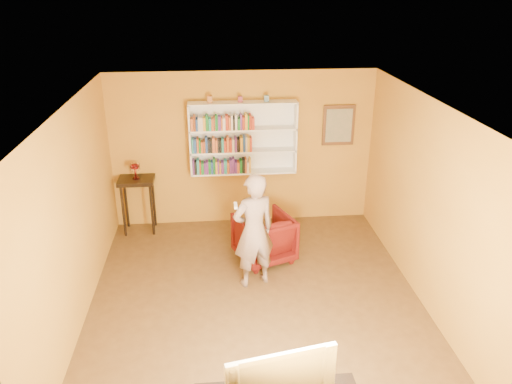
% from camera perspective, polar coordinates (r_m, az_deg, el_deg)
% --- Properties ---
extents(room_shell, '(5.30, 5.80, 2.88)m').
position_cam_1_polar(room_shell, '(6.47, -0.01, -4.96)').
color(room_shell, '#4D3518').
rests_on(room_shell, ground).
extents(bookshelf, '(1.80, 0.29, 1.23)m').
position_cam_1_polar(bookshelf, '(8.48, -1.50, 6.25)').
color(bookshelf, white).
rests_on(bookshelf, room_shell).
extents(books_row_lower, '(0.98, 0.19, 0.27)m').
position_cam_1_polar(books_row_lower, '(8.51, -3.89, 2.95)').
color(books_row_lower, '#612A7F').
rests_on(books_row_lower, bookshelf).
extents(books_row_middle, '(1.00, 0.19, 0.26)m').
position_cam_1_polar(books_row_middle, '(8.39, -3.82, 5.42)').
color(books_row_middle, teal).
rests_on(books_row_middle, bookshelf).
extents(books_row_upper, '(1.04, 0.19, 0.26)m').
position_cam_1_polar(books_row_upper, '(8.28, -3.81, 7.90)').
color(books_row_upper, '#C25B26').
rests_on(books_row_upper, bookshelf).
extents(ornament_left, '(0.08, 0.08, 0.11)m').
position_cam_1_polar(ornament_left, '(8.23, -5.31, 10.50)').
color(ornament_left, '#A6622F').
rests_on(ornament_left, bookshelf).
extents(ornament_centre, '(0.07, 0.07, 0.10)m').
position_cam_1_polar(ornament_centre, '(8.24, -1.82, 10.56)').
color(ornament_centre, maroon).
rests_on(ornament_centre, bookshelf).
extents(ornament_right, '(0.08, 0.08, 0.10)m').
position_cam_1_polar(ornament_right, '(8.28, 1.19, 10.65)').
color(ornament_right, slate).
rests_on(ornament_right, bookshelf).
extents(framed_painting, '(0.55, 0.05, 0.70)m').
position_cam_1_polar(framed_painting, '(8.74, 9.42, 7.53)').
color(framed_painting, '#513017').
rests_on(framed_painting, room_shell).
extents(console_table, '(0.60, 0.45, 0.97)m').
position_cam_1_polar(console_table, '(8.68, -13.45, 0.46)').
color(console_table, black).
rests_on(console_table, ground).
extents(ruby_lustre, '(0.16, 0.17, 0.27)m').
position_cam_1_polar(ruby_lustre, '(8.55, -13.67, 2.70)').
color(ruby_lustre, maroon).
rests_on(ruby_lustre, console_table).
extents(armchair, '(1.03, 1.04, 0.74)m').
position_cam_1_polar(armchair, '(7.76, 0.93, -5.24)').
color(armchair, '#430405').
rests_on(armchair, ground).
extents(person, '(0.72, 0.59, 1.69)m').
position_cam_1_polar(person, '(6.94, -0.26, -4.47)').
color(person, '#7E685D').
rests_on(person, ground).
extents(game_remote, '(0.04, 0.15, 0.04)m').
position_cam_1_polar(game_remote, '(6.39, -2.35, -1.56)').
color(game_remote, silver).
rests_on(game_remote, person).
extents(television, '(1.01, 0.32, 0.58)m').
position_cam_1_polar(television, '(4.75, 2.51, -19.84)').
color(television, black).
rests_on(television, tv_cabinet).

